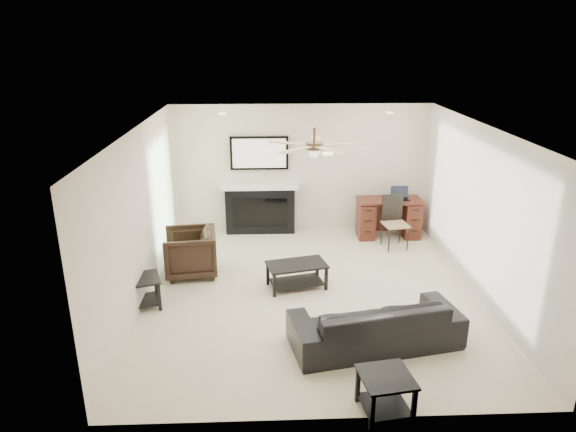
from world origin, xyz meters
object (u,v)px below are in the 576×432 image
fireplace_unit (260,186)px  desk (388,218)px  armchair (190,253)px  coffee_table (297,276)px  sofa (376,323)px

fireplace_unit → desk: 2.56m
armchair → fireplace_unit: size_ratio=0.43×
armchair → coffee_table: bearing=65.2°
desk → fireplace_unit: bearing=172.3°
coffee_table → desk: bearing=34.1°
fireplace_unit → desk: (2.48, -0.33, -0.57)m
coffee_table → fireplace_unit: (-0.58, 2.41, 0.75)m
sofa → fireplace_unit: 4.32m
coffee_table → fireplace_unit: bearing=90.1°
coffee_table → fireplace_unit: size_ratio=0.47×
coffee_table → fireplace_unit: 2.59m
armchair → fireplace_unit: 2.24m
armchair → fireplace_unit: (1.12, 1.86, 0.58)m
coffee_table → desk: (1.89, 2.07, 0.18)m
armchair → coffee_table: 1.80m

